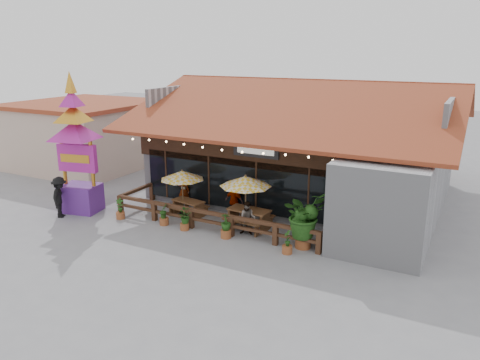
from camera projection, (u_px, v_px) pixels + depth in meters
The scene contains 19 objects.
ground at pixel (247, 234), 19.81m from camera, with size 100.00×100.00×0.00m, color gray.
restaurant_building at pixel (308, 154), 24.73m from camera, with size 15.50×14.73×6.09m.
patio_railing at pixel (199, 214), 20.42m from camera, with size 10.00×2.60×0.92m.
neighbor_building at pixel (87, 134), 31.04m from camera, with size 8.40×8.40×4.22m.
umbrella_left at pixel (182, 175), 21.63m from camera, with size 2.47×2.47×2.20m.
umbrella_right at pixel (246, 181), 19.99m from camera, with size 2.89×2.89×2.40m.
picnic_table_left at pixel (188, 205), 21.90m from camera, with size 1.74×1.57×0.74m.
picnic_table_right at pixel (249, 215), 20.30m from camera, with size 1.92×1.68×0.88m.
thai_sign_tower at pixel (75, 134), 21.63m from camera, with size 3.11×3.11×7.12m.
tropical_plant at pixel (304, 216), 18.10m from camera, with size 2.06×2.16×2.33m.
diner_a at pixel (184, 190), 23.02m from camera, with size 0.61×0.40×1.68m, color #3B2112.
diner_b at pixel (248, 218), 19.59m from camera, with size 0.70×0.54×1.44m, color #3B2112.
diner_c at pixel (234, 201), 21.49m from camera, with size 0.95×0.40×1.62m, color #3B2112.
pedestrian at pixel (60, 197), 21.58m from camera, with size 1.25×0.72×1.93m, color black.
planter_a at pixel (120, 210), 21.49m from camera, with size 0.42×0.40×0.98m.
planter_b at pixel (164, 215), 20.74m from camera, with size 0.41×0.41×1.01m.
planter_c at pixel (184, 218), 20.12m from camera, with size 0.63×0.56×0.95m.
planter_d at pixel (226, 226), 19.28m from camera, with size 0.54×0.54×1.08m.
planter_e at pixel (287, 244), 17.83m from camera, with size 0.39×0.41×0.97m.
Camera 1 is at (8.27, -16.49, 7.57)m, focal length 35.00 mm.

